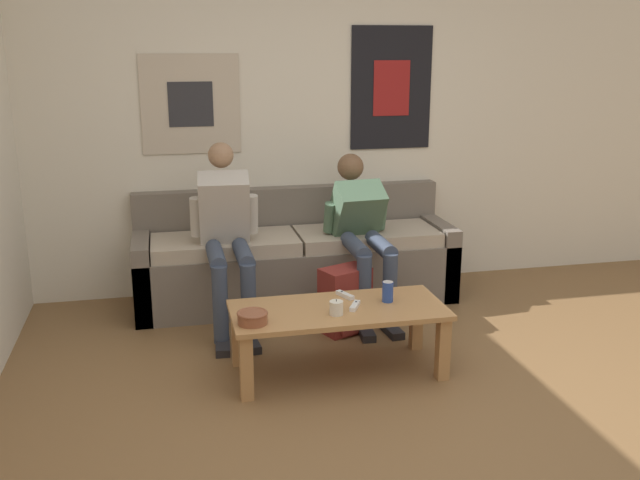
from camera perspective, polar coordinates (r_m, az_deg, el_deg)
name	(u,v)px	position (r m, az deg, el deg)	size (l,w,h in m)	color
ground_plane	(407,431)	(3.73, 6.99, -14.93)	(18.00, 18.00, 0.00)	brown
wall_back	(310,125)	(5.53, -0.79, 9.19)	(10.00, 0.07, 2.55)	silver
couch	(295,262)	(5.35, -1.99, -1.73)	(2.35, 0.69, 0.82)	#70665B
coffee_table	(338,319)	(4.17, 1.46, -6.31)	(1.24, 0.55, 0.40)	#B27F4C
person_seated_adult	(227,229)	(4.84, -7.48, 0.84)	(0.47, 0.92, 1.23)	#384256
person_seated_teen	(361,228)	(5.04, 3.32, 1.00)	(0.47, 1.00, 1.10)	#384256
backpack	(346,302)	(4.79, 2.07, -4.95)	(0.37, 0.31, 0.44)	maroon
ceramic_bowl	(252,317)	(3.92, -5.43, -6.15)	(0.17, 0.17, 0.07)	brown
pillar_candle	(336,308)	(4.03, 1.31, -5.46)	(0.08, 0.08, 0.09)	silver
drink_can_blue	(388,292)	(4.24, 5.44, -4.14)	(0.07, 0.07, 0.12)	#28479E
game_controller_near_left	(345,295)	(4.31, 2.01, -4.42)	(0.09, 0.15, 0.03)	white
game_controller_near_right	(355,306)	(4.14, 2.81, -5.28)	(0.10, 0.14, 0.03)	white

